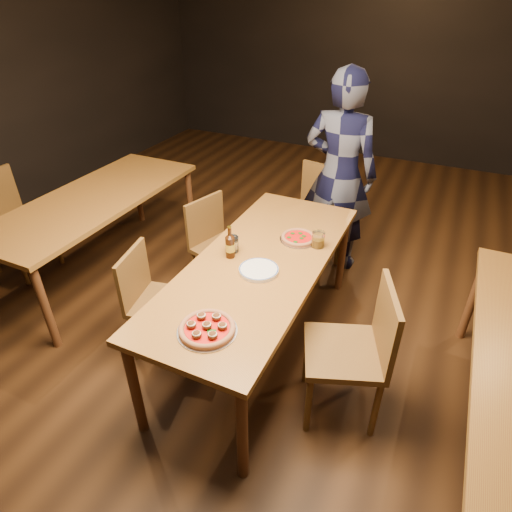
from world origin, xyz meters
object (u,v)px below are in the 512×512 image
at_px(beer_bottle, 230,246).
at_px(water_glass, 232,244).
at_px(plate_stack, 259,270).
at_px(pizza_margherita, 298,238).
at_px(chair_end, 311,220).
at_px(amber_glass, 318,239).
at_px(table_main, 259,270).
at_px(table_left, 94,204).
at_px(chair_main_nw, 162,302).
at_px(chair_nbr_left, 17,223).
at_px(chair_main_e, 344,351).
at_px(diner, 340,174).
at_px(pizza_meatball, 207,328).
at_px(chair_main_sw, 222,248).

bearing_deg(beer_bottle, water_glass, 107.17).
distance_m(plate_stack, beer_bottle, 0.26).
xyz_separation_m(pizza_margherita, beer_bottle, (-0.33, -0.40, 0.06)).
distance_m(chair_end, amber_glass, 0.91).
xyz_separation_m(table_main, amber_glass, (0.29, 0.34, 0.13)).
bearing_deg(pizza_margherita, table_left, -177.90).
relative_size(table_left, chair_end, 2.02).
distance_m(chair_main_nw, chair_nbr_left, 1.81).
xyz_separation_m(table_left, chair_end, (1.68, 0.85, -0.18)).
bearing_deg(chair_nbr_left, chair_main_e, -93.42).
bearing_deg(diner, pizza_margherita, 91.52).
relative_size(table_main, table_left, 1.00).
bearing_deg(pizza_margherita, chair_end, 101.16).
distance_m(table_left, chair_main_nw, 1.28).
distance_m(chair_nbr_left, beer_bottle, 2.22).
bearing_deg(pizza_meatball, water_glass, 108.22).
bearing_deg(diner, amber_glass, 100.10).
height_order(pizza_meatball, beer_bottle, beer_bottle).
xyz_separation_m(chair_main_nw, chair_main_sw, (0.04, 0.79, 0.01)).
height_order(pizza_margherita, plate_stack, pizza_margherita).
distance_m(pizza_meatball, amber_glass, 1.09).
distance_m(water_glass, diner, 1.36).
height_order(table_left, diner, diner).
bearing_deg(water_glass, chair_end, 79.77).
height_order(pizza_margherita, amber_glass, amber_glass).
relative_size(water_glass, diner, 0.06).
bearing_deg(table_main, table_left, 169.99).
relative_size(table_main, chair_main_nw, 2.37).
distance_m(plate_stack, diner, 1.47).
xyz_separation_m(table_left, pizza_margherita, (1.84, 0.07, 0.09)).
bearing_deg(amber_glass, chair_main_nw, -144.20).
relative_size(table_main, chair_main_sw, 2.32).
distance_m(chair_main_e, amber_glass, 0.80).
height_order(chair_end, beer_bottle, chair_end).
bearing_deg(plate_stack, chair_nbr_left, 177.09).
bearing_deg(amber_glass, plate_stack, -118.04).
distance_m(beer_bottle, amber_glass, 0.61).
height_order(pizza_meatball, pizza_margherita, pizza_meatball).
xyz_separation_m(table_main, beer_bottle, (-0.20, -0.03, 0.15)).
relative_size(plate_stack, diner, 0.14).
xyz_separation_m(pizza_margherita, water_glass, (-0.35, -0.33, 0.04)).
height_order(table_main, chair_end, chair_end).
xyz_separation_m(table_main, chair_end, (-0.02, 1.15, -0.18)).
relative_size(chair_main_nw, beer_bottle, 3.80).
distance_m(plate_stack, water_glass, 0.31).
xyz_separation_m(table_left, chair_nbr_left, (-0.69, -0.29, -0.20)).
height_order(chair_main_e, water_glass, chair_main_e).
relative_size(table_left, plate_stack, 7.98).
relative_size(pizza_margherita, diner, 0.15).
xyz_separation_m(chair_end, chair_nbr_left, (-2.37, -1.13, -0.01)).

